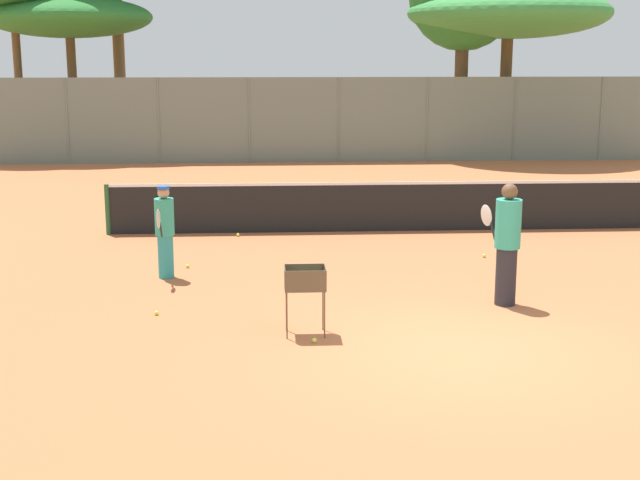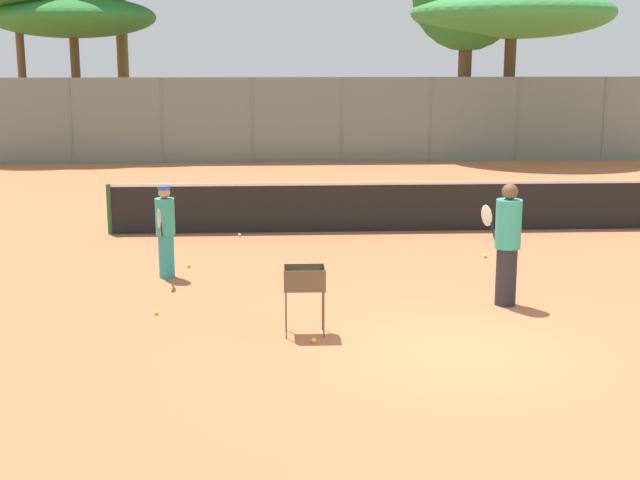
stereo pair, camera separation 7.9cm
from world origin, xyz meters
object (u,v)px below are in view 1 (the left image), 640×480
(player_red_cap, at_px, (507,243))
(parked_car, at_px, (283,136))
(player_white_outfit, at_px, (165,230))
(ball_cart, at_px, (306,284))
(tennis_net, at_px, (383,206))

(player_red_cap, relative_size, parked_car, 0.45)
(player_white_outfit, relative_size, parked_car, 0.38)
(player_white_outfit, xyz_separation_m, ball_cart, (2.26, -3.23, -0.11))
(player_white_outfit, height_order, player_red_cap, player_red_cap)
(player_red_cap, distance_m, parked_car, 20.57)
(player_red_cap, relative_size, ball_cart, 1.98)
(tennis_net, bearing_deg, parked_car, 97.27)
(tennis_net, distance_m, parked_car, 14.77)
(ball_cart, relative_size, parked_car, 0.23)
(tennis_net, height_order, parked_car, parked_car)
(ball_cart, height_order, parked_car, parked_car)
(tennis_net, relative_size, ball_cart, 12.38)
(tennis_net, relative_size, player_white_outfit, 7.41)
(parked_car, bearing_deg, ball_cart, -90.22)
(tennis_net, xyz_separation_m, player_white_outfit, (-4.21, -3.74, 0.27))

